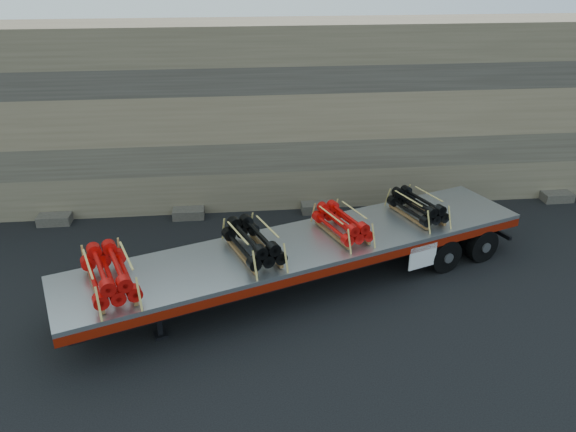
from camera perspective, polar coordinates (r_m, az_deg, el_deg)
The scene contains 7 objects.
ground at distance 17.89m, azimuth -1.14°, elevation -6.16°, with size 120.00×120.00×0.00m, color black.
rock_wall at distance 22.50m, azimuth -2.72°, elevation 10.28°, with size 44.00×3.00×7.00m, color #7A6B54.
trailer at distance 17.15m, azimuth 1.78°, elevation -4.85°, with size 14.54×2.80×1.45m, color #AFB2B7, non-canonical shape.
bundle_front at distance 15.13m, azimuth -17.67°, elevation -5.67°, with size 1.16×2.32×0.82m, color red, non-canonical shape.
bundle_midfront at distance 15.98m, azimuth -3.57°, elevation -2.72°, with size 1.10×2.21×0.78m, color black, non-canonical shape.
bundle_midrear at distance 17.20m, azimuth 5.52°, elevation -0.78°, with size 1.01×2.01×0.71m, color red, non-canonical shape.
bundle_rear at distance 18.73m, azimuth 13.01°, elevation 0.92°, with size 1.00×2.00×0.71m, color black, non-canonical shape.
Camera 1 is at (-1.28, -15.18, 9.38)m, focal length 35.00 mm.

